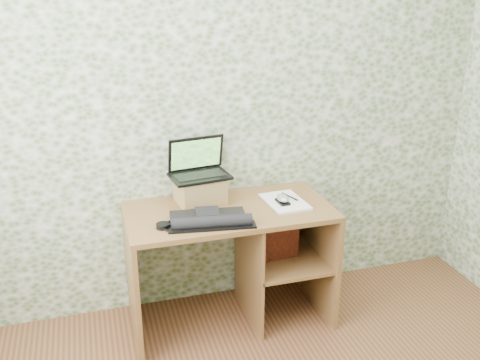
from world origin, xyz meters
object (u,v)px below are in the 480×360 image
object	(u,v)px
riser	(200,190)
keyboard	(209,219)
desk	(241,246)
laptop	(198,167)
notepad	(285,202)

from	to	relation	value
riser	keyboard	distance (m)	0.30
desk	riser	distance (m)	0.43
laptop	notepad	xyz separation A→B (m)	(0.48, -0.19, -0.21)
desk	riser	xyz separation A→B (m)	(-0.22, 0.12, 0.35)
notepad	laptop	bearing A→B (deg)	155.15
keyboard	laptop	bearing A→B (deg)	95.51
desk	notepad	distance (m)	0.38
laptop	notepad	bearing A→B (deg)	-28.57
laptop	keyboard	size ratio (longest dim) A/B	0.76
desk	riser	bearing A→B (deg)	152.05
desk	laptop	distance (m)	0.55
riser	keyboard	size ratio (longest dim) A/B	0.55
desk	notepad	bearing A→B (deg)	-7.17
riser	notepad	distance (m)	0.51
riser	laptop	distance (m)	0.14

